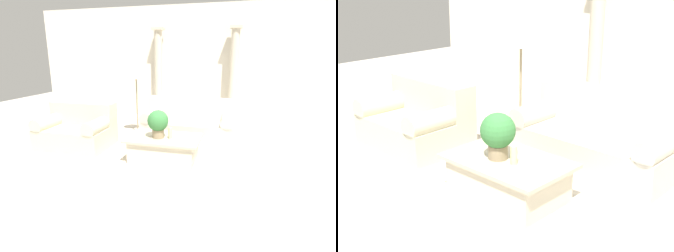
# 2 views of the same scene
# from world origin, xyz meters

# --- Properties ---
(ground_plane) EXTENTS (16.00, 16.00, 0.00)m
(ground_plane) POSITION_xyz_m (0.00, 0.00, 0.00)
(ground_plane) COLOR beige
(wall_back) EXTENTS (10.00, 0.06, 3.20)m
(wall_back) POSITION_xyz_m (0.00, 3.02, 1.60)
(wall_back) COLOR silver
(wall_back) RESTS_ON ground_plane
(sofa_long) EXTENTS (2.00, 0.99, 0.87)m
(sofa_long) POSITION_xyz_m (0.19, 0.93, 0.35)
(sofa_long) COLOR beige
(sofa_long) RESTS_ON ground_plane
(loveseat) EXTENTS (1.40, 0.99, 0.87)m
(loveseat) POSITION_xyz_m (-1.93, -0.20, 0.36)
(loveseat) COLOR beige
(loveseat) RESTS_ON ground_plane
(coffee_table) EXTENTS (1.28, 0.83, 0.43)m
(coffee_table) POSITION_xyz_m (-0.00, -0.51, 0.22)
(coffee_table) COLOR beige
(coffee_table) RESTS_ON ground_plane
(potted_plant) EXTENTS (0.37, 0.37, 0.49)m
(potted_plant) POSITION_xyz_m (-0.09, -0.56, 0.71)
(potted_plant) COLOR #937F60
(potted_plant) RESTS_ON coffee_table
(pillar_candle) EXTENTS (0.07, 0.07, 0.19)m
(pillar_candle) POSITION_xyz_m (0.13, -0.56, 0.53)
(pillar_candle) COLOR beige
(pillar_candle) RESTS_ON coffee_table
(floor_lamp) EXTENTS (0.42, 0.42, 1.60)m
(floor_lamp) POSITION_xyz_m (-1.03, 0.85, 1.39)
(floor_lamp) COLOR gray
(floor_lamp) RESTS_ON ground_plane
(column_left) EXTENTS (0.31, 0.31, 2.56)m
(column_left) POSITION_xyz_m (-1.07, 2.71, 1.31)
(column_left) COLOR beige
(column_left) RESTS_ON ground_plane
(column_right) EXTENTS (0.31, 0.31, 2.56)m
(column_right) POSITION_xyz_m (1.06, 2.71, 1.31)
(column_right) COLOR beige
(column_right) RESTS_ON ground_plane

